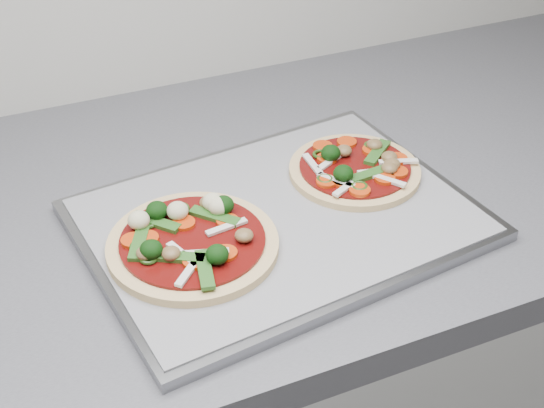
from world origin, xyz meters
name	(u,v)px	position (x,y,z in m)	size (l,w,h in m)	color
baking_tray	(279,221)	(0.50, 1.22, 0.91)	(0.43, 0.32, 0.01)	gray
parchment	(279,215)	(0.50, 1.22, 0.91)	(0.41, 0.30, 0.00)	gray
pizza_left	(191,239)	(0.39, 1.20, 0.93)	(0.19, 0.19, 0.03)	tan
pizza_right	(356,168)	(0.61, 1.25, 0.92)	(0.22, 0.22, 0.03)	tan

